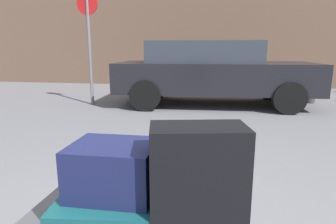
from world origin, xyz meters
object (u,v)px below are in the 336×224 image
suitcase_black_front_right (197,191)px  parked_car (212,71)px  suitcase_teal_center (116,213)px  no_parking_sign (89,36)px  bollard_kerb_near (311,87)px  duffel_bag_navy_topmost_pile (114,169)px

suitcase_black_front_right → parked_car: 5.48m
suitcase_teal_center → no_parking_sign: size_ratio=0.21×
suitcase_black_front_right → no_parking_sign: size_ratio=0.24×
suitcase_teal_center → bollard_kerb_near: (2.62, 6.04, -0.08)m
suitcase_teal_center → no_parking_sign: no_parking_sign is taller
suitcase_teal_center → suitcase_black_front_right: size_ratio=0.88×
suitcase_teal_center → suitcase_black_front_right: bearing=-16.0°
duffel_bag_navy_topmost_pile → no_parking_sign: no_parking_sign is taller
no_parking_sign → bollard_kerb_near: bearing=12.3°
suitcase_black_front_right → parked_car: (-0.10, 5.48, 0.12)m
suitcase_teal_center → duffel_bag_navy_topmost_pile: 0.23m
suitcase_black_front_right → duffel_bag_navy_topmost_pile: size_ratio=1.49×
duffel_bag_navy_topmost_pile → no_parking_sign: 5.55m
suitcase_black_front_right → bollard_kerb_near: (2.22, 6.11, -0.27)m
suitcase_teal_center → duffel_bag_navy_topmost_pile: (0.00, 0.00, 0.23)m
suitcase_black_front_right → duffel_bag_navy_topmost_pile: (-0.41, 0.07, 0.04)m
duffel_bag_navy_topmost_pile → suitcase_black_front_right: bearing=-10.2°
parked_car → bollard_kerb_near: (2.31, 0.63, -0.39)m
suitcase_teal_center → suitcase_black_front_right: 0.45m
suitcase_black_front_right → bollard_kerb_near: suitcase_black_front_right is taller
parked_car → no_parking_sign: (-2.68, -0.47, 0.76)m
suitcase_teal_center → suitcase_black_front_right: (0.41, -0.07, 0.19)m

